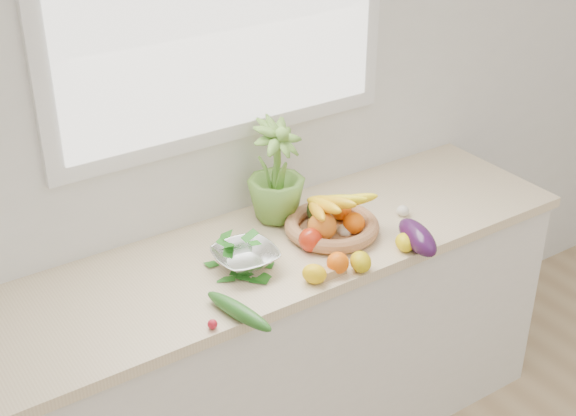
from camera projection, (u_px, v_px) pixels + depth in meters
back_wall at (224, 98)px, 2.76m from camera, size 4.50×0.02×2.70m
counter_cabinet at (274, 355)px, 2.98m from camera, size 2.20×0.58×0.86m
countertop at (273, 253)px, 2.76m from camera, size 2.24×0.62×0.04m
orange_loose at (338, 263)px, 2.60m from camera, size 0.09×0.09×0.07m
lemon_a at (405, 242)px, 2.73m from camera, size 0.08×0.09×0.06m
lemon_b at (361, 262)px, 2.61m from camera, size 0.09×0.10×0.07m
lemon_c at (314, 274)px, 2.55m from camera, size 0.10×0.10×0.06m
apple at (310, 240)px, 2.72m from camera, size 0.11×0.11×0.08m
ginger at (332, 272)px, 2.60m from camera, size 0.10×0.04×0.03m
garlic_a at (345, 230)px, 2.81m from camera, size 0.06×0.06×0.05m
garlic_b at (403, 211)px, 2.94m from camera, size 0.06×0.06×0.04m
garlic_c at (326, 232)px, 2.80m from camera, size 0.07×0.07×0.04m
eggplant at (417, 237)px, 2.73m from camera, size 0.14×0.24×0.09m
cucumber at (239, 311)px, 2.39m from camera, size 0.11×0.28×0.05m
radish at (212, 324)px, 2.35m from camera, size 0.03×0.03×0.03m
potted_herb at (276, 170)px, 2.83m from camera, size 0.27×0.27×0.37m
fruit_basket at (331, 221)px, 2.81m from camera, size 0.41×0.41×0.18m
colander_with_spinach at (245, 253)px, 2.62m from camera, size 0.22×0.22×0.11m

